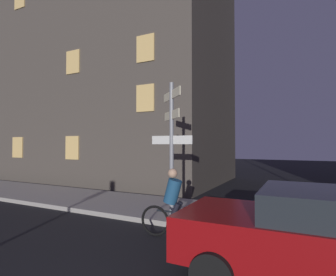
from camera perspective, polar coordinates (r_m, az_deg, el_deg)
The scene contains 5 objects.
sidewalk_kerb at distance 8.28m, azimuth 13.27°, elevation -16.02°, with size 40.00×3.00×0.14m, color #9E9991.
signpost at distance 7.59m, azimuth 0.77°, elevation 0.02°, with size 1.26×1.00×3.79m.
car_near_right at distance 4.85m, azimuth 30.61°, elevation -17.48°, with size 4.38×2.09×1.48m.
cyclist at distance 6.37m, azimuth 1.42°, elevation -14.28°, with size 1.82×0.35×1.61m.
building_left_block at distance 18.44m, azimuth -10.40°, elevation 17.54°, with size 13.15×7.69×16.28m.
Camera 1 is at (1.90, -0.80, 2.17)m, focal length 28.66 mm.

